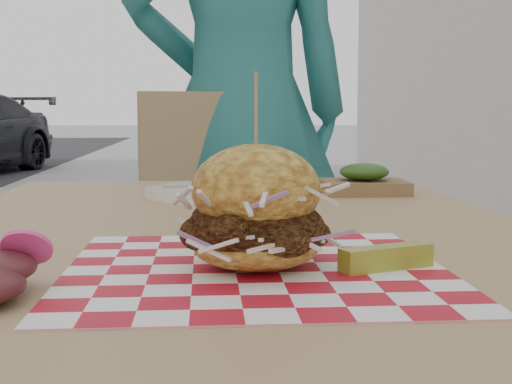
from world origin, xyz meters
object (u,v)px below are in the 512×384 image
at_px(diner, 241,109).
at_px(sandwich, 256,215).
at_px(patio_table, 227,283).
at_px(patio_chair, 207,243).

distance_m(diner, sandwich, 1.38).
relative_size(patio_table, patio_chair, 1.26).
relative_size(diner, patio_chair, 1.90).
bearing_deg(patio_table, sandwich, -85.74).
bearing_deg(diner, patio_table, 81.27).
distance_m(diner, patio_table, 1.14).
bearing_deg(diner, sandwich, 82.83).
bearing_deg(patio_chair, patio_table, -103.69).
bearing_deg(patio_chair, sandwich, -103.10).
xyz_separation_m(diner, patio_table, (-0.07, -1.11, -0.23)).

